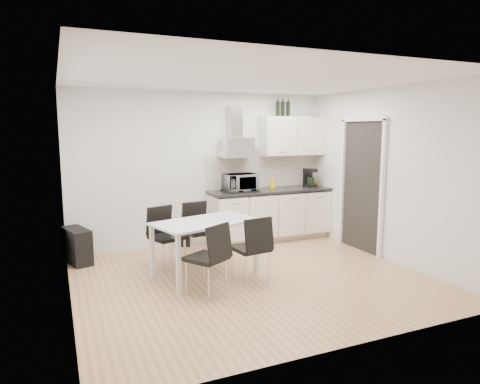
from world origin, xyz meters
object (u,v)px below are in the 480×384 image
(chair_far_left, at_px, (167,238))
(chair_near_right, at_px, (250,249))
(kitchenette, at_px, (271,194))
(chair_far_right, at_px, (200,232))
(dining_table, at_px, (205,227))
(floor_speaker, at_px, (185,238))
(guitar_amp, at_px, (77,246))
(chair_near_left, at_px, (206,259))

(chair_far_left, height_order, chair_near_right, same)
(kitchenette, distance_m, chair_far_left, 2.31)
(chair_far_right, bearing_deg, dining_table, 71.48)
(chair_near_right, distance_m, floor_speaker, 2.05)
(dining_table, relative_size, guitar_amp, 2.25)
(kitchenette, distance_m, chair_near_left, 2.81)
(kitchenette, height_order, chair_far_left, kitchenette)
(chair_far_right, bearing_deg, kitchenette, -163.06)
(chair_near_left, relative_size, chair_near_right, 1.00)
(chair_near_right, bearing_deg, chair_near_left, -173.73)
(dining_table, bearing_deg, chair_near_right, -64.53)
(chair_far_left, xyz_separation_m, chair_far_right, (0.54, 0.15, 0.00))
(kitchenette, distance_m, dining_table, 2.17)
(kitchenette, height_order, chair_far_right, kitchenette)
(guitar_amp, bearing_deg, dining_table, -55.18)
(chair_far_left, xyz_separation_m, chair_near_left, (0.19, -1.16, 0.00))
(chair_far_left, distance_m, chair_far_right, 0.56)
(chair_far_right, distance_m, floor_speaker, 0.92)
(dining_table, bearing_deg, chair_near_left, -123.77)
(dining_table, height_order, guitar_amp, dining_table)
(dining_table, relative_size, floor_speaker, 5.25)
(chair_near_right, bearing_deg, guitar_amp, 130.83)
(chair_far_right, xyz_separation_m, floor_speaker, (0.01, 0.87, -0.30))
(dining_table, height_order, chair_near_left, chair_near_left)
(chair_far_right, relative_size, chair_near_right, 1.00)
(kitchenette, relative_size, chair_far_right, 2.86)
(chair_near_right, bearing_deg, chair_far_left, 122.33)
(chair_near_left, bearing_deg, kitchenette, 14.95)
(chair_far_right, height_order, floor_speaker, chair_far_right)
(guitar_amp, bearing_deg, chair_near_left, -71.55)
(kitchenette, xyz_separation_m, floor_speaker, (-1.56, 0.17, -0.69))
(floor_speaker, bearing_deg, kitchenette, 5.95)
(guitar_amp, relative_size, floor_speaker, 2.33)
(chair_far_left, bearing_deg, floor_speaker, -137.60)
(chair_near_right, height_order, floor_speaker, chair_near_right)
(floor_speaker, bearing_deg, chair_near_right, -69.54)
(chair_far_right, relative_size, floor_speaker, 3.05)
(chair_far_right, bearing_deg, chair_far_left, 8.34)
(chair_far_left, height_order, floor_speaker, chair_far_left)
(chair_far_right, distance_m, chair_near_left, 1.35)
(kitchenette, height_order, guitar_amp, kitchenette)
(guitar_amp, bearing_deg, chair_far_right, -36.72)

